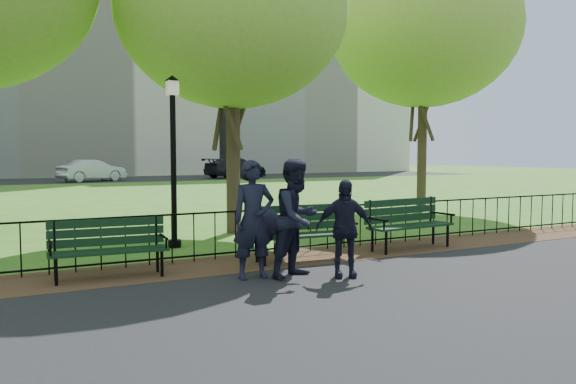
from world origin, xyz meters
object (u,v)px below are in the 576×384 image
park_bench_right_a (407,218)px  park_bench_left_a (108,242)px  person_left (254,220)px  person_right (344,228)px  tree_mid_e (424,26)px  sedan_silver (92,171)px  person_mid (297,218)px  sedan_dark (236,168)px  lamppost (173,154)px  tree_near_e (232,9)px  park_bench_main (288,225)px

park_bench_right_a → park_bench_left_a: bearing=174.3°
person_left → person_right: (1.30, -0.56, -0.15)m
tree_mid_e → sedan_silver: 26.60m
person_left → person_mid: bearing=-13.2°
park_bench_left_a → sedan_dark: bearing=68.1°
park_bench_left_a → person_right: bearing=-23.0°
lamppost → person_right: lamppost is taller
person_mid → sedan_silver: bearing=64.6°
sedan_dark → tree_near_e: bearing=138.8°
park_bench_main → lamppost: bearing=122.4°
person_mid → person_right: bearing=-51.1°
park_bench_right_a → sedan_dark: bearing=68.6°
park_bench_left_a → tree_near_e: (3.62, 3.75, 4.80)m
park_bench_right_a → person_right: (-2.56, -1.58, 0.14)m
person_mid → person_left: bearing=139.8°
park_bench_left_a → tree_near_e: size_ratio=0.23×
person_left → sedan_dark: size_ratio=0.34×
lamppost → person_right: bearing=-68.6°
tree_near_e → sedan_dark: (11.71, 28.38, -4.58)m
park_bench_right_a → person_left: bearing=-170.3°
person_left → sedan_dark: 35.80m
park_bench_left_a → sedan_silver: 31.42m
tree_mid_e → sedan_silver: (-7.27, 24.98, -5.51)m
person_right → tree_near_e: bearing=109.9°
park_bench_left_a → person_mid: size_ratio=0.97×
tree_near_e → person_mid: (-0.98, -5.05, -4.44)m
park_bench_main → person_right: bearing=-76.1°
tree_mid_e → person_mid: tree_mid_e is taller
sedan_silver → tree_mid_e: bearing=174.5°
sedan_silver → park_bench_right_a: bearing=161.0°
park_bench_main → sedan_dark: 34.58m
tree_near_e → person_left: (-1.63, -4.84, -4.45)m
park_bench_left_a → park_bench_main: bearing=-0.1°
tree_near_e → tree_mid_e: bearing=16.6°
park_bench_main → tree_near_e: bearing=86.7°
person_left → person_right: bearing=-18.9°
park_bench_right_a → tree_mid_e: bearing=42.1°
park_bench_right_a → person_mid: person_mid is taller
lamppost → tree_near_e: bearing=36.6°
tree_near_e → person_left: bearing=-108.6°
person_right → park_bench_main: bearing=122.5°
person_left → sedan_silver: size_ratio=0.41×
park_bench_right_a → sedan_silver: sedan_silver is taller
park_bench_right_a → person_left: (-3.86, -1.01, 0.29)m
tree_near_e → tree_mid_e: 8.39m
tree_mid_e → tree_near_e: bearing=-163.4°
lamppost → person_mid: lamppost is taller
person_left → park_bench_left_a: bearing=156.0°
person_left → sedan_silver: (2.35, 32.21, -0.18)m
park_bench_main → tree_near_e: 6.17m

